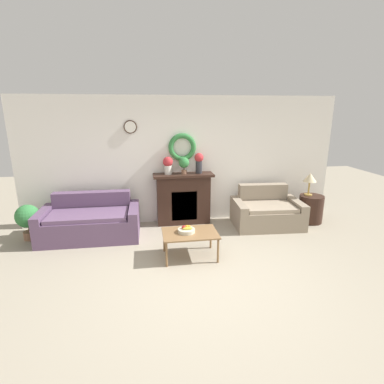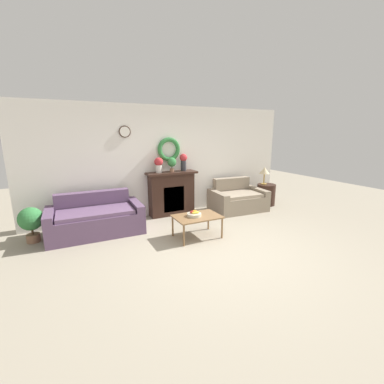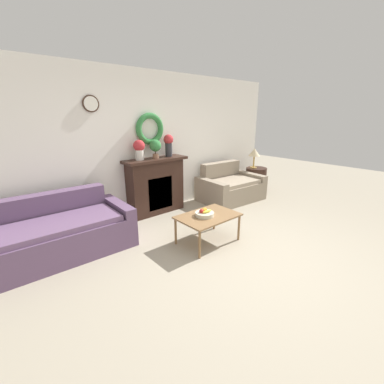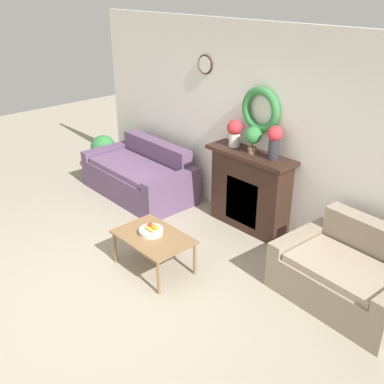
{
  "view_description": "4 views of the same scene",
  "coord_description": "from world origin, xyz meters",
  "px_view_note": "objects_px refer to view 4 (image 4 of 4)",
  "views": [
    {
      "loc": [
        -0.82,
        -3.74,
        2.43
      ],
      "look_at": [
        0.04,
        1.57,
        0.93
      ],
      "focal_mm": 28.0,
      "sensor_mm": 36.0,
      "label": 1
    },
    {
      "loc": [
        -2.37,
        -3.47,
        2.07
      ],
      "look_at": [
        0.07,
        1.41,
        0.79
      ],
      "focal_mm": 24.0,
      "sensor_mm": 36.0,
      "label": 2
    },
    {
      "loc": [
        -2.66,
        -1.77,
        1.92
      ],
      "look_at": [
        0.0,
        1.32,
        0.67
      ],
      "focal_mm": 24.0,
      "sensor_mm": 36.0,
      "label": 3
    },
    {
      "loc": [
        3.49,
        -1.91,
        3.14
      ],
      "look_at": [
        -0.27,
        1.57,
        0.71
      ],
      "focal_mm": 42.0,
      "sensor_mm": 36.0,
      "label": 4
    }
  ],
  "objects_px": {
    "coffee_table": "(153,239)",
    "couch_left": "(140,176)",
    "fireplace": "(250,190)",
    "vase_on_mantel_left": "(235,131)",
    "fruit_bowl": "(151,230)",
    "loveseat_right": "(348,275)",
    "potted_plant_on_mantel": "(253,137)",
    "vase_on_mantel_right": "(274,140)",
    "potted_plant_floor_by_couch": "(104,150)"
  },
  "relations": [
    {
      "from": "fireplace",
      "to": "couch_left",
      "type": "distance_m",
      "value": 1.95
    },
    {
      "from": "potted_plant_on_mantel",
      "to": "coffee_table",
      "type": "bearing_deg",
      "value": -94.36
    },
    {
      "from": "potted_plant_on_mantel",
      "to": "couch_left",
      "type": "bearing_deg",
      "value": -167.31
    },
    {
      "from": "vase_on_mantel_left",
      "to": "vase_on_mantel_right",
      "type": "distance_m",
      "value": 0.66
    },
    {
      "from": "fireplace",
      "to": "coffee_table",
      "type": "xyz_separation_m",
      "value": [
        -0.1,
        -1.58,
        -0.16
      ]
    },
    {
      "from": "potted_plant_on_mantel",
      "to": "vase_on_mantel_right",
      "type": "bearing_deg",
      "value": 3.6
    },
    {
      "from": "vase_on_mantel_left",
      "to": "potted_plant_on_mantel",
      "type": "relative_size",
      "value": 1.05
    },
    {
      "from": "fruit_bowl",
      "to": "fireplace",
      "type": "bearing_deg",
      "value": 84.24
    },
    {
      "from": "potted_plant_on_mantel",
      "to": "fireplace",
      "type": "bearing_deg",
      "value": 142.83
    },
    {
      "from": "potted_plant_on_mantel",
      "to": "vase_on_mantel_left",
      "type": "bearing_deg",
      "value": 176.61
    },
    {
      "from": "couch_left",
      "to": "vase_on_mantel_right",
      "type": "bearing_deg",
      "value": 12.42
    },
    {
      "from": "fireplace",
      "to": "vase_on_mantel_right",
      "type": "relative_size",
      "value": 2.96
    },
    {
      "from": "couch_left",
      "to": "coffee_table",
      "type": "relative_size",
      "value": 2.04
    },
    {
      "from": "coffee_table",
      "to": "potted_plant_on_mantel",
      "type": "height_order",
      "value": "potted_plant_on_mantel"
    },
    {
      "from": "loveseat_right",
      "to": "fruit_bowl",
      "type": "distance_m",
      "value": 2.23
    },
    {
      "from": "potted_plant_on_mantel",
      "to": "potted_plant_floor_by_couch",
      "type": "xyz_separation_m",
      "value": [
        -3.05,
        -0.37,
        -0.9
      ]
    },
    {
      "from": "potted_plant_floor_by_couch",
      "to": "fireplace",
      "type": "bearing_deg",
      "value": 7.16
    },
    {
      "from": "couch_left",
      "to": "vase_on_mantel_right",
      "type": "height_order",
      "value": "vase_on_mantel_right"
    },
    {
      "from": "vase_on_mantel_left",
      "to": "fireplace",
      "type": "bearing_deg",
      "value": -0.99
    },
    {
      "from": "vase_on_mantel_left",
      "to": "potted_plant_on_mantel",
      "type": "xyz_separation_m",
      "value": [
        0.34,
        -0.02,
        0.01
      ]
    },
    {
      "from": "vase_on_mantel_left",
      "to": "vase_on_mantel_right",
      "type": "relative_size",
      "value": 0.86
    },
    {
      "from": "coffee_table",
      "to": "vase_on_mantel_right",
      "type": "bearing_deg",
      "value": 74.62
    },
    {
      "from": "couch_left",
      "to": "loveseat_right",
      "type": "xyz_separation_m",
      "value": [
        3.63,
        0.03,
        -0.01
      ]
    },
    {
      "from": "fruit_bowl",
      "to": "couch_left",
      "type": "bearing_deg",
      "value": 147.01
    },
    {
      "from": "coffee_table",
      "to": "potted_plant_on_mantel",
      "type": "bearing_deg",
      "value": 85.64
    },
    {
      "from": "fireplace",
      "to": "couch_left",
      "type": "xyz_separation_m",
      "value": [
        -1.88,
        -0.44,
        -0.25
      ]
    },
    {
      "from": "couch_left",
      "to": "potted_plant_on_mantel",
      "type": "relative_size",
      "value": 5.32
    },
    {
      "from": "fireplace",
      "to": "vase_on_mantel_right",
      "type": "xyz_separation_m",
      "value": [
        0.34,
        0.01,
        0.8
      ]
    },
    {
      "from": "fireplace",
      "to": "coffee_table",
      "type": "bearing_deg",
      "value": -93.63
    },
    {
      "from": "couch_left",
      "to": "potted_plant_on_mantel",
      "type": "xyz_separation_m",
      "value": [
        1.9,
        0.43,
        1.02
      ]
    },
    {
      "from": "fireplace",
      "to": "potted_plant_on_mantel",
      "type": "relative_size",
      "value": 3.62
    },
    {
      "from": "fireplace",
      "to": "loveseat_right",
      "type": "height_order",
      "value": "fireplace"
    },
    {
      "from": "loveseat_right",
      "to": "vase_on_mantel_left",
      "type": "xyz_separation_m",
      "value": [
        -2.06,
        0.42,
        1.02
      ]
    },
    {
      "from": "coffee_table",
      "to": "fruit_bowl",
      "type": "height_order",
      "value": "fruit_bowl"
    },
    {
      "from": "coffee_table",
      "to": "couch_left",
      "type": "bearing_deg",
      "value": 147.41
    },
    {
      "from": "loveseat_right",
      "to": "potted_plant_on_mantel",
      "type": "bearing_deg",
      "value": 170.83
    },
    {
      "from": "vase_on_mantel_left",
      "to": "potted_plant_on_mantel",
      "type": "distance_m",
      "value": 0.34
    },
    {
      "from": "fruit_bowl",
      "to": "potted_plant_on_mantel",
      "type": "bearing_deg",
      "value": 83.49
    },
    {
      "from": "couch_left",
      "to": "potted_plant_on_mantel",
      "type": "bearing_deg",
      "value": 13.69
    },
    {
      "from": "loveseat_right",
      "to": "potted_plant_floor_by_couch",
      "type": "xyz_separation_m",
      "value": [
        -4.77,
        0.03,
        0.14
      ]
    },
    {
      "from": "loveseat_right",
      "to": "potted_plant_on_mantel",
      "type": "xyz_separation_m",
      "value": [
        -1.72,
        0.4,
        1.03
      ]
    },
    {
      "from": "fireplace",
      "to": "couch_left",
      "type": "relative_size",
      "value": 0.68
    },
    {
      "from": "loveseat_right",
      "to": "vase_on_mantel_left",
      "type": "height_order",
      "value": "vase_on_mantel_left"
    },
    {
      "from": "couch_left",
      "to": "loveseat_right",
      "type": "bearing_deg",
      "value": 1.45
    },
    {
      "from": "loveseat_right",
      "to": "coffee_table",
      "type": "height_order",
      "value": "loveseat_right"
    },
    {
      "from": "couch_left",
      "to": "coffee_table",
      "type": "bearing_deg",
      "value": -31.59
    },
    {
      "from": "coffee_table",
      "to": "fireplace",
      "type": "bearing_deg",
      "value": 86.37
    },
    {
      "from": "loveseat_right",
      "to": "coffee_table",
      "type": "xyz_separation_m",
      "value": [
        -1.84,
        -1.17,
        0.11
      ]
    },
    {
      "from": "fireplace",
      "to": "vase_on_mantel_left",
      "type": "bearing_deg",
      "value": 179.01
    },
    {
      "from": "fireplace",
      "to": "potted_plant_on_mantel",
      "type": "bearing_deg",
      "value": -37.17
    }
  ]
}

